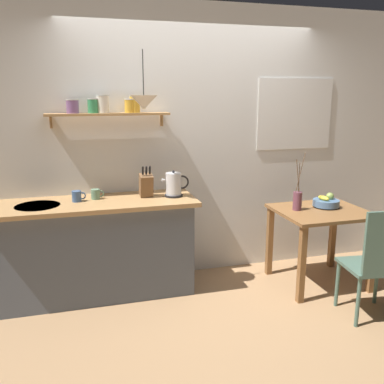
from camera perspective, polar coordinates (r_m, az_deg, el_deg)
name	(u,v)px	position (r m, az deg, el deg)	size (l,w,h in m)	color
ground_plane	(209,296)	(4.05, 2.39, -13.92)	(14.00, 14.00, 0.00)	#A87F56
back_wall	(210,143)	(4.31, 2.49, 6.63)	(6.80, 0.11, 2.70)	white
kitchen_counter	(96,248)	(3.99, -12.94, -7.44)	(1.83, 0.63, 0.91)	slate
wall_shelf	(107,109)	(3.93, -11.50, 11.04)	(1.11, 0.20, 0.29)	tan
dining_table	(320,223)	(4.26, 17.09, -4.07)	(0.85, 0.74, 0.75)	brown
dining_chair_near	(377,260)	(3.76, 23.91, -8.46)	(0.48, 0.46, 0.97)	#4C6B5B
fruit_bowl	(326,202)	(4.33, 17.80, -1.31)	(0.26, 0.26, 0.14)	#51759E
twig_vase	(297,200)	(4.14, 14.16, -1.04)	(0.10, 0.08, 0.55)	brown
electric_kettle	(174,185)	(3.89, -2.48, 0.99)	(0.26, 0.17, 0.25)	black
knife_block	(146,185)	(3.90, -6.28, 0.97)	(0.12, 0.16, 0.29)	brown
coffee_mug_by_sink	(77,196)	(3.85, -15.39, -0.56)	(0.12, 0.08, 0.10)	#3D5B89
coffee_mug_spare	(96,194)	(3.90, -12.96, -0.29)	(0.12, 0.08, 0.09)	slate
pendant_lamp	(144,102)	(3.63, -6.58, 12.05)	(0.23, 0.23, 0.49)	black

